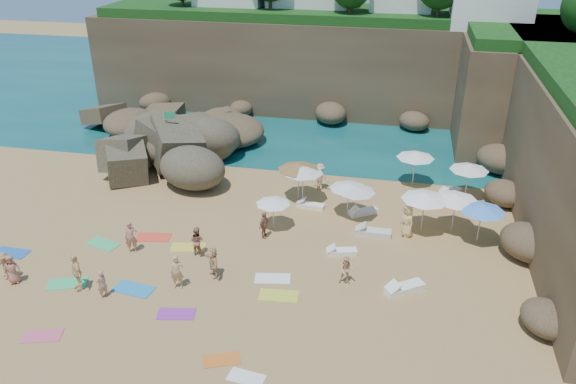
% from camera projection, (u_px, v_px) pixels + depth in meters
% --- Properties ---
extents(ground, '(120.00, 120.00, 0.00)m').
position_uv_depth(ground, '(241.00, 245.00, 30.56)').
color(ground, tan).
rests_on(ground, ground).
extents(seawater, '(120.00, 120.00, 0.00)m').
position_uv_depth(seawater, '(324.00, 91.00, 56.80)').
color(seawater, '#0C4751').
rests_on(seawater, ground).
extents(cliff_back, '(44.00, 8.00, 8.00)m').
position_uv_depth(cliff_back, '(339.00, 65.00, 50.26)').
color(cliff_back, brown).
rests_on(cliff_back, ground).
extents(cliff_corner, '(10.00, 12.00, 8.00)m').
position_uv_depth(cliff_corner, '(524.00, 90.00, 43.11)').
color(cliff_corner, brown).
rests_on(cliff_corner, ground).
extents(rock_promontory, '(12.00, 7.00, 2.00)m').
position_uv_depth(rock_promontory, '(167.00, 130.00, 46.59)').
color(rock_promontory, brown).
rests_on(rock_promontory, ground).
extents(marina_masts, '(3.10, 0.10, 6.00)m').
position_uv_depth(marina_masts, '(168.00, 54.00, 58.51)').
color(marina_masts, white).
rests_on(marina_masts, ground).
extents(rock_outcrop, '(8.26, 6.21, 3.29)m').
position_uv_depth(rock_outcrop, '(181.00, 168.00, 39.70)').
color(rock_outcrop, brown).
rests_on(rock_outcrop, ground).
extents(flag_pole, '(0.81, 0.33, 4.26)m').
position_uv_depth(flag_pole, '(167.00, 131.00, 38.64)').
color(flag_pole, silver).
rests_on(flag_pole, ground).
extents(parasol_0, '(2.24, 2.24, 2.12)m').
position_uv_depth(parasol_0, '(349.00, 186.00, 32.76)').
color(parasol_0, silver).
rests_on(parasol_0, ground).
extents(parasol_1, '(2.53, 2.53, 2.39)m').
position_uv_depth(parasol_1, '(303.00, 170.00, 34.22)').
color(parasol_1, silver).
rests_on(parasol_1, ground).
extents(parasol_2, '(2.41, 2.41, 2.28)m').
position_uv_depth(parasol_2, '(469.00, 167.00, 34.76)').
color(parasol_2, silver).
rests_on(parasol_2, ground).
extents(parasol_3, '(2.46, 2.46, 2.33)m').
position_uv_depth(parasol_3, '(416.00, 155.00, 36.41)').
color(parasol_3, silver).
rests_on(parasol_3, ground).
extents(parasol_4, '(2.50, 2.50, 2.36)m').
position_uv_depth(parasol_4, '(456.00, 197.00, 30.99)').
color(parasol_4, silver).
rests_on(parasol_4, ground).
extents(parasol_5, '(1.98, 1.98, 1.87)m').
position_uv_depth(parasol_5, '(273.00, 201.00, 31.51)').
color(parasol_5, silver).
rests_on(parasol_5, ground).
extents(parasol_6, '(2.61, 2.61, 2.47)m').
position_uv_depth(parasol_6, '(299.00, 166.00, 34.48)').
color(parasol_6, silver).
rests_on(parasol_6, ground).
extents(parasol_7, '(2.61, 2.61, 2.47)m').
position_uv_depth(parasol_7, '(425.00, 196.00, 30.87)').
color(parasol_7, silver).
rests_on(parasol_7, ground).
extents(parasol_9, '(2.20, 2.20, 2.08)m').
position_uv_depth(parasol_9, '(357.00, 189.00, 32.43)').
color(parasol_9, silver).
rests_on(parasol_9, ground).
extents(parasol_10, '(2.46, 2.46, 2.33)m').
position_uv_depth(parasol_10, '(482.00, 208.00, 29.92)').
color(parasol_10, silver).
rests_on(parasol_10, ground).
extents(lounger_0, '(1.81, 1.48, 0.28)m').
position_uv_depth(lounger_0, '(363.00, 212.00, 33.68)').
color(lounger_0, white).
rests_on(lounger_0, ground).
extents(lounger_1, '(1.76, 0.77, 0.27)m').
position_uv_depth(lounger_1, '(311.00, 205.00, 34.44)').
color(lounger_1, white).
rests_on(lounger_1, ground).
extents(lounger_2, '(1.53, 1.37, 0.24)m').
position_uv_depth(lounger_2, '(450.00, 191.00, 36.20)').
color(lounger_2, silver).
rests_on(lounger_2, ground).
extents(lounger_3, '(1.70, 0.95, 0.25)m').
position_uv_depth(lounger_3, '(342.00, 252.00, 29.77)').
color(lounger_3, white).
rests_on(lounger_3, ground).
extents(lounger_4, '(2.00, 0.68, 0.31)m').
position_uv_depth(lounger_4, '(373.00, 232.00, 31.51)').
color(lounger_4, silver).
rests_on(lounger_4, ground).
extents(lounger_5, '(1.98, 1.68, 0.31)m').
position_uv_depth(lounger_5, '(405.00, 288.00, 26.85)').
color(lounger_5, white).
rests_on(lounger_5, ground).
extents(towel_0, '(1.87, 0.97, 0.03)m').
position_uv_depth(towel_0, '(11.00, 253.00, 29.88)').
color(towel_0, blue).
rests_on(towel_0, ground).
extents(towel_1, '(1.82, 1.26, 0.03)m').
position_uv_depth(towel_1, '(42.00, 336.00, 24.04)').
color(towel_1, '#D95473').
rests_on(towel_1, ground).
extents(towel_2, '(1.67, 1.27, 0.03)m').
position_uv_depth(towel_2, '(222.00, 360.00, 22.75)').
color(towel_2, orange).
rests_on(towel_2, ground).
extents(towel_3, '(2.09, 1.51, 0.03)m').
position_uv_depth(towel_3, '(67.00, 283.00, 27.41)').
color(towel_3, '#37C375').
rests_on(towel_3, ground).
extents(towel_4, '(1.98, 1.28, 0.03)m').
position_uv_depth(towel_4, '(188.00, 247.00, 30.36)').
color(towel_4, yellow).
rests_on(towel_4, ground).
extents(towel_5, '(1.88, 1.16, 0.03)m').
position_uv_depth(towel_5, '(273.00, 278.00, 27.79)').
color(towel_5, white).
rests_on(towel_5, ground).
extents(towel_6, '(1.82, 1.15, 0.03)m').
position_uv_depth(towel_6, '(176.00, 314.00, 25.35)').
color(towel_6, purple).
rests_on(towel_6, ground).
extents(towel_7, '(2.02, 1.23, 0.03)m').
position_uv_depth(towel_7, '(153.00, 237.00, 31.30)').
color(towel_7, '#F1432A').
rests_on(towel_7, ground).
extents(towel_8, '(2.05, 1.22, 0.03)m').
position_uv_depth(towel_8, '(134.00, 289.00, 27.01)').
color(towel_8, '#2486C5').
rests_on(towel_8, ground).
extents(towel_11, '(1.95, 1.34, 0.03)m').
position_uv_depth(towel_11, '(103.00, 244.00, 30.67)').
color(towel_11, '#38C473').
rests_on(towel_11, ground).
extents(towel_12, '(1.94, 1.10, 0.03)m').
position_uv_depth(towel_12, '(279.00, 296.00, 26.55)').
color(towel_12, yellow).
rests_on(towel_12, ground).
extents(towel_13, '(1.53, 0.90, 0.03)m').
position_uv_depth(towel_13, '(246.00, 378.00, 21.88)').
color(towel_13, white).
rests_on(towel_13, ground).
extents(person_stand_0, '(0.78, 0.69, 1.79)m').
position_uv_depth(person_stand_0, '(131.00, 237.00, 29.61)').
color(person_stand_0, '#B5755F').
rests_on(person_stand_0, ground).
extents(person_stand_1, '(0.89, 0.75, 1.63)m').
position_uv_depth(person_stand_1, '(197.00, 241.00, 29.44)').
color(person_stand_1, '#A26C51').
rests_on(person_stand_1, ground).
extents(person_stand_2, '(1.26, 0.80, 1.81)m').
position_uv_depth(person_stand_2, '(320.00, 177.00, 36.36)').
color(person_stand_2, tan).
rests_on(person_stand_2, ground).
extents(person_stand_3, '(0.63, 0.99, 1.56)m').
position_uv_depth(person_stand_3, '(264.00, 225.00, 30.99)').
color(person_stand_3, '#9C624E').
rests_on(person_stand_3, ground).
extents(person_stand_4, '(0.96, 1.04, 1.89)m').
position_uv_depth(person_stand_4, '(408.00, 221.00, 31.05)').
color(person_stand_4, '#DFBA75').
rests_on(person_stand_4, ground).
extents(person_stand_5, '(1.74, 0.66, 1.84)m').
position_uv_depth(person_stand_5, '(192.00, 150.00, 40.44)').
color(person_stand_5, '#A47352').
rests_on(person_stand_5, ground).
extents(person_stand_6, '(0.54, 0.63, 1.46)m').
position_uv_depth(person_stand_6, '(102.00, 284.00, 26.18)').
color(person_stand_6, tan).
rests_on(person_stand_6, ground).
extents(person_lie_0, '(0.98, 1.51, 0.40)m').
position_uv_depth(person_lie_0, '(8.00, 276.00, 27.67)').
color(person_lie_0, '#A57052').
rests_on(person_lie_0, ground).
extents(person_lie_1, '(2.08, 2.14, 0.46)m').
position_uv_depth(person_lie_1, '(79.00, 285.00, 26.96)').
color(person_lie_1, '#F6D28C').
rests_on(person_lie_1, ground).
extents(person_lie_2, '(1.40, 1.70, 0.41)m').
position_uv_depth(person_lie_2, '(15.00, 279.00, 27.41)').
color(person_lie_2, '#AA6A55').
rests_on(person_lie_2, ground).
extents(person_lie_3, '(2.15, 2.13, 0.42)m').
position_uv_depth(person_lie_3, '(214.00, 272.00, 27.92)').
color(person_lie_3, tan).
rests_on(person_lie_3, ground).
extents(person_lie_4, '(1.02, 1.83, 0.41)m').
position_uv_depth(person_lie_4, '(178.00, 284.00, 27.07)').
color(person_lie_4, tan).
rests_on(person_lie_4, ground).
extents(person_lie_5, '(0.75, 1.47, 0.55)m').
position_uv_depth(person_lie_5, '(346.00, 278.00, 27.34)').
color(person_lie_5, '#E4AC81').
rests_on(person_lie_5, ground).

